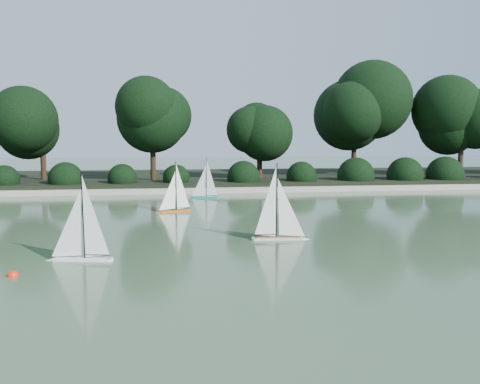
{
  "coord_description": "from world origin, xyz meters",
  "views": [
    {
      "loc": [
        -2.64,
        -8.64,
        1.89
      ],
      "look_at": [
        -1.02,
        2.6,
        0.7
      ],
      "focal_mm": 40.0,
      "sensor_mm": 36.0,
      "label": 1
    }
  ],
  "objects_px": {
    "sailboat_orange": "(173,203)",
    "sailboat_teal": "(203,191)",
    "sailboat_white_b": "(283,227)",
    "race_buoy": "(13,276)",
    "sailboat_white_a": "(77,246)"
  },
  "relations": [
    {
      "from": "sailboat_white_a",
      "to": "race_buoy",
      "type": "xyz_separation_m",
      "value": [
        -0.72,
        -0.81,
        -0.23
      ]
    },
    {
      "from": "sailboat_white_b",
      "to": "race_buoy",
      "type": "bearing_deg",
      "value": -154.76
    },
    {
      "from": "sailboat_white_b",
      "to": "sailboat_teal",
      "type": "bearing_deg",
      "value": 97.97
    },
    {
      "from": "sailboat_white_b",
      "to": "sailboat_orange",
      "type": "bearing_deg",
      "value": 116.07
    },
    {
      "from": "sailboat_white_b",
      "to": "sailboat_teal",
      "type": "xyz_separation_m",
      "value": [
        -0.96,
        6.84,
        -0.03
      ]
    },
    {
      "from": "sailboat_white_b",
      "to": "sailboat_teal",
      "type": "distance_m",
      "value": 6.9
    },
    {
      "from": "sailboat_white_b",
      "to": "race_buoy",
      "type": "relative_size",
      "value": 9.68
    },
    {
      "from": "sailboat_white_a",
      "to": "sailboat_orange",
      "type": "bearing_deg",
      "value": 73.25
    },
    {
      "from": "race_buoy",
      "to": "sailboat_orange",
      "type": "bearing_deg",
      "value": 69.1
    },
    {
      "from": "sailboat_white_a",
      "to": "sailboat_white_b",
      "type": "xyz_separation_m",
      "value": [
        3.48,
        1.17,
        0.0
      ]
    },
    {
      "from": "race_buoy",
      "to": "sailboat_white_b",
      "type": "bearing_deg",
      "value": 25.24
    },
    {
      "from": "sailboat_orange",
      "to": "sailboat_teal",
      "type": "relative_size",
      "value": 1.03
    },
    {
      "from": "sailboat_white_a",
      "to": "race_buoy",
      "type": "bearing_deg",
      "value": -131.87
    },
    {
      "from": "race_buoy",
      "to": "sailboat_white_a",
      "type": "bearing_deg",
      "value": 48.13
    },
    {
      "from": "race_buoy",
      "to": "sailboat_teal",
      "type": "bearing_deg",
      "value": 69.8
    }
  ]
}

